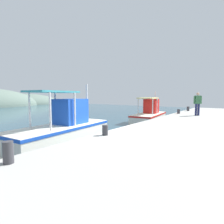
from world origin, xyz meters
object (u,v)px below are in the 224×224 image
mooring_bollard_third (179,111)px  mooring_bollard_second (105,130)px  fishing_boat_second (63,129)px  fishing_boat_third (150,115)px  mooring_bollard_nearest (8,152)px  mooring_bollard_fourth (188,109)px  fisherman_standing (198,103)px

mooring_bollard_third → mooring_bollard_second: bearing=-180.0°
fishing_boat_second → mooring_bollard_third: size_ratio=14.40×
fishing_boat_second → fishing_boat_third: fishing_boat_second is taller
mooring_bollard_nearest → fishing_boat_second: bearing=37.1°
fishing_boat_second → mooring_bollard_nearest: (-3.61, -2.73, 0.34)m
fishing_boat_second → fishing_boat_third: (9.11, -0.44, -0.07)m
mooring_bollard_second → mooring_bollard_third: (10.08, 0.00, -0.01)m
mooring_bollard_third → mooring_bollard_fourth: bearing=-0.0°
mooring_bollard_second → mooring_bollard_fourth: mooring_bollard_fourth is taller
fisherman_standing → fishing_boat_second: bearing=155.4°
fisherman_standing → mooring_bollard_fourth: (4.00, 1.56, -0.78)m
fishing_boat_third → fishing_boat_second: bearing=177.2°
fishing_boat_second → mooring_bollard_third: bearing=-15.3°
mooring_bollard_nearest → mooring_bollard_fourth: 16.97m
mooring_bollard_second → fishing_boat_third: bearing=13.9°
fishing_boat_second → mooring_bollard_second: bearing=-92.2°
mooring_bollard_nearest → mooring_bollard_second: bearing=0.0°
fishing_boat_third → mooring_bollard_fourth: 4.85m
fisherman_standing → mooring_bollard_fourth: bearing=21.3°
mooring_bollard_nearest → mooring_bollard_second: mooring_bollard_nearest is taller
fishing_boat_third → mooring_bollard_nearest: bearing=-169.8°
mooring_bollard_fourth → fishing_boat_third: bearing=151.7°
fishing_boat_second → fisherman_standing: bearing=-24.6°
fishing_boat_third → mooring_bollard_second: (-9.21, -2.29, 0.35)m
mooring_bollard_third → mooring_bollard_nearest: bearing=-180.0°
fishing_boat_second → mooring_bollard_nearest: bearing=-142.9°
fishing_boat_third → fisherman_standing: (0.26, -3.85, 1.15)m
fishing_boat_third → mooring_bollard_nearest: size_ratio=10.14×
mooring_bollard_nearest → mooring_bollard_third: (13.58, 0.00, -0.06)m
fishing_boat_second → mooring_bollard_second: 2.75m
mooring_bollard_second → fisherman_standing: bearing=-9.3°
mooring_bollard_nearest → mooring_bollard_fourth: (16.97, 0.00, -0.04)m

